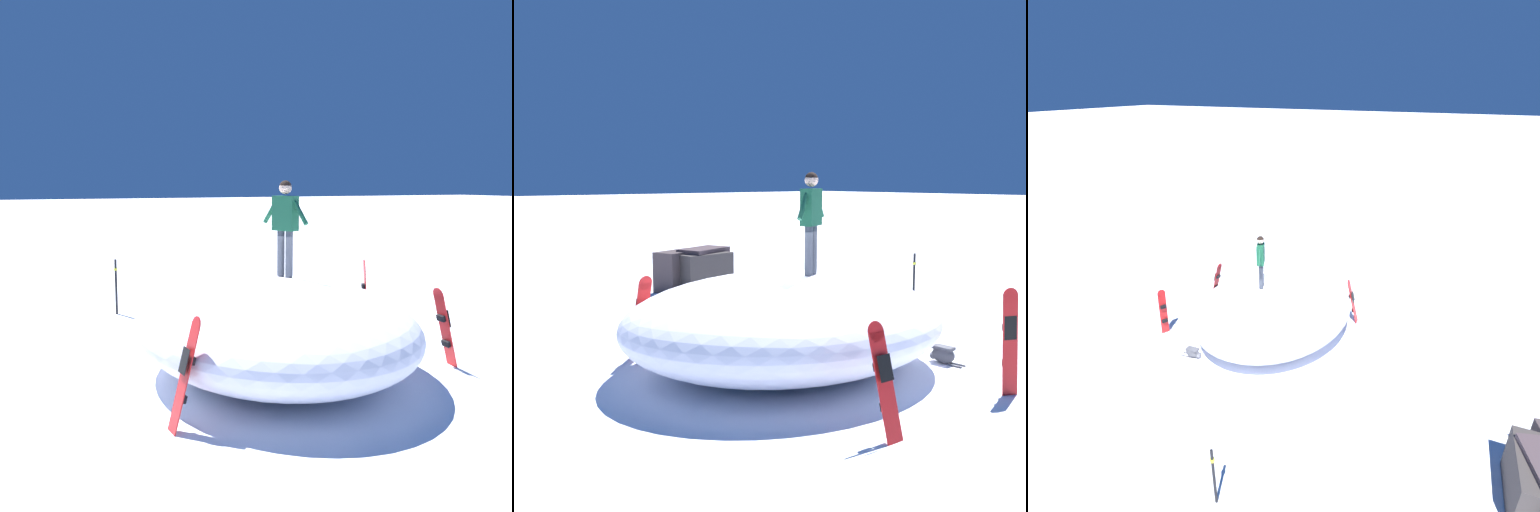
% 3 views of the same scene
% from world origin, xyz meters
% --- Properties ---
extents(ground, '(240.00, 240.00, 0.00)m').
position_xyz_m(ground, '(0.00, 0.00, 0.00)').
color(ground, white).
extents(snow_mound, '(6.66, 5.76, 1.74)m').
position_xyz_m(snow_mound, '(0.23, 0.24, 0.87)').
color(snow_mound, white).
rests_on(snow_mound, ground).
extents(snowboarder_standing, '(1.01, 0.49, 1.79)m').
position_xyz_m(snowboarder_standing, '(0.53, -0.09, 2.83)').
color(snowboarder_standing, '#333842').
rests_on(snowboarder_standing, snow_mound).
extents(snowboard_primary_upright, '(0.31, 0.46, 1.55)m').
position_xyz_m(snowboard_primary_upright, '(-0.75, -2.82, 0.80)').
color(snowboard_primary_upright, red).
rests_on(snowboard_primary_upright, ground).
extents(snowboard_secondary_upright, '(0.31, 0.46, 1.63)m').
position_xyz_m(snowboard_secondary_upright, '(-1.43, 2.48, 0.84)').
color(snowboard_secondary_upright, red).
rests_on(snowboard_secondary_upright, ground).
extents(snowboard_tertiary_upright, '(0.29, 0.24, 1.72)m').
position_xyz_m(snowboard_tertiary_upright, '(2.09, -3.01, 0.89)').
color(snowboard_tertiary_upright, red).
rests_on(snowboard_tertiary_upright, ground).
extents(backpack_near, '(0.28, 0.69, 0.32)m').
position_xyz_m(backpack_near, '(2.73, -1.37, 0.17)').
color(backpack_near, '#4C4C51').
rests_on(backpack_near, ground).
extents(trail_marker_pole, '(0.10, 0.10, 1.48)m').
position_xyz_m(trail_marker_pole, '(6.30, 1.99, 0.78)').
color(trail_marker_pole, black).
rests_on(trail_marker_pole, ground).
extents(rock_outcrop, '(2.41, 1.87, 1.30)m').
position_xyz_m(rock_outcrop, '(3.48, 8.04, 0.57)').
color(rock_outcrop, '#45373A').
rests_on(rock_outcrop, ground).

